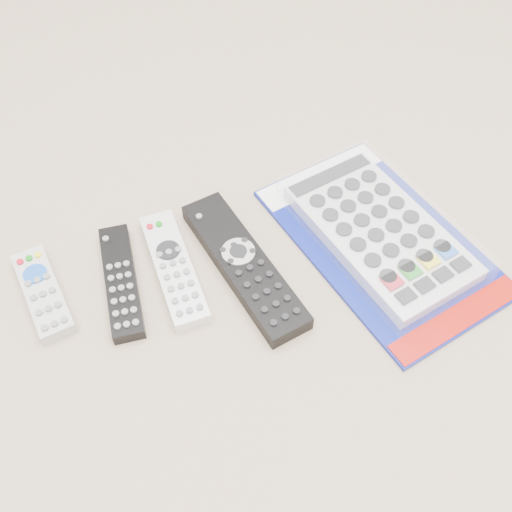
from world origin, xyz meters
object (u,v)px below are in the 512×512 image
object	(u,v)px
remote_small_grey	(43,293)
remote_slim_black	(121,281)
remote_large_black	(244,265)
jumbo_remote_packaged	(380,230)
remote_silver_dvd	(174,268)

from	to	relation	value
remote_small_grey	remote_slim_black	size ratio (longest dim) A/B	0.81
remote_large_black	remote_small_grey	bearing A→B (deg)	159.04
jumbo_remote_packaged	remote_slim_black	bearing A→B (deg)	160.85
jumbo_remote_packaged	remote_small_grey	bearing A→B (deg)	160.41
remote_small_grey	remote_silver_dvd	size ratio (longest dim) A/B	0.78
remote_slim_black	remote_large_black	bearing A→B (deg)	-6.00
remote_silver_dvd	remote_large_black	xyz separation A→B (m)	(0.09, -0.03, 0.00)
remote_silver_dvd	remote_slim_black	bearing A→B (deg)	177.26
remote_slim_black	remote_silver_dvd	xyz separation A→B (m)	(0.07, -0.00, 0.00)
remote_silver_dvd	remote_large_black	bearing A→B (deg)	-18.40
remote_large_black	jumbo_remote_packaged	world-z (taller)	jumbo_remote_packaged
remote_slim_black	remote_large_black	world-z (taller)	remote_large_black
remote_slim_black	remote_silver_dvd	size ratio (longest dim) A/B	0.96
remote_slim_black	jumbo_remote_packaged	world-z (taller)	jumbo_remote_packaged
remote_small_grey	jumbo_remote_packaged	distance (m)	0.46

